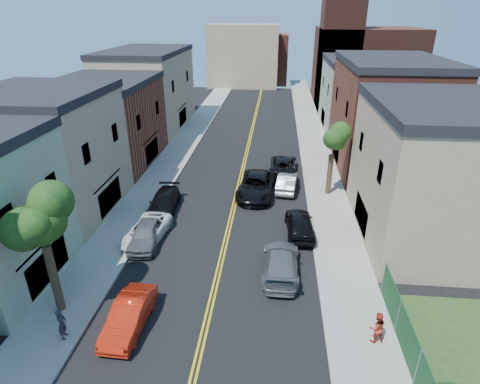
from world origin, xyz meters
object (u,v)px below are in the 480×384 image
(black_car_left, at_px, (164,202))
(dark_car_right_far, at_px, (283,165))
(white_pickup, at_px, (147,231))
(red_sedan, at_px, (129,315))
(silver_car_right, at_px, (287,182))
(black_car_right, at_px, (300,224))
(grey_car_right, at_px, (281,262))
(black_suv_lane, at_px, (256,186))
(pedestrian_left, at_px, (62,324))
(pedestrian_right, at_px, (377,327))
(grey_car_left, at_px, (146,234))

(black_car_left, bearing_deg, dark_car_right_far, 40.94)
(white_pickup, distance_m, dark_car_right_far, 16.49)
(red_sedan, bearing_deg, silver_car_right, 67.06)
(red_sedan, bearing_deg, white_pickup, 103.77)
(black_car_left, bearing_deg, black_car_right, -16.15)
(grey_car_right, height_order, black_suv_lane, black_suv_lane)
(pedestrian_left, bearing_deg, pedestrian_right, -96.42)
(black_car_left, distance_m, black_car_right, 10.97)
(pedestrian_right, bearing_deg, grey_car_left, -43.82)
(silver_car_right, height_order, dark_car_right_far, dark_car_right_far)
(grey_car_right, distance_m, pedestrian_left, 12.26)
(red_sedan, xyz_separation_m, white_pickup, (-1.70, 8.18, -0.05))
(grey_car_left, xyz_separation_m, black_car_right, (10.53, 2.31, 0.02))
(black_car_right, distance_m, black_suv_lane, 7.08)
(white_pickup, distance_m, grey_car_left, 0.54)
(red_sedan, height_order, pedestrian_left, pedestrian_left)
(grey_car_left, relative_size, silver_car_right, 1.00)
(grey_car_right, distance_m, silver_car_right, 12.30)
(grey_car_left, xyz_separation_m, pedestrian_left, (-1.34, -8.79, 0.19))
(black_car_left, xyz_separation_m, pedestrian_left, (-1.20, -13.66, 0.24))
(grey_car_right, relative_size, dark_car_right_far, 0.96)
(black_car_left, distance_m, black_suv_lane, 8.05)
(dark_car_right_far, bearing_deg, pedestrian_right, 103.74)
(silver_car_right, bearing_deg, grey_car_right, 93.61)
(black_car_left, xyz_separation_m, pedestrian_right, (13.84, -12.47, 0.25))
(red_sedan, relative_size, grey_car_right, 0.84)
(grey_car_left, height_order, grey_car_right, grey_car_left)
(pedestrian_left, bearing_deg, dark_car_right_far, -36.25)
(black_car_right, bearing_deg, grey_car_right, 70.33)
(black_car_left, relative_size, pedestrian_right, 3.04)
(grey_car_right, xyz_separation_m, pedestrian_right, (4.54, -5.13, 0.22))
(grey_car_right, xyz_separation_m, silver_car_right, (0.55, 12.29, -0.01))
(black_suv_lane, bearing_deg, black_car_left, -148.90)
(grey_car_left, xyz_separation_m, black_suv_lane, (7.06, 8.48, 0.10))
(red_sedan, xyz_separation_m, pedestrian_right, (12.14, 0.08, 0.25))
(black_car_left, bearing_deg, grey_car_left, -91.04)
(red_sedan, xyz_separation_m, silver_car_right, (8.15, 17.50, 0.03))
(grey_car_left, bearing_deg, pedestrian_left, -101.93)
(red_sedan, bearing_deg, pedestrian_right, 2.40)
(dark_car_right_far, bearing_deg, black_car_right, 98.00)
(grey_car_left, distance_m, silver_car_right, 13.81)
(red_sedan, distance_m, pedestrian_right, 12.14)
(pedestrian_left, bearing_deg, grey_car_left, -19.61)
(black_suv_lane, relative_size, pedestrian_left, 3.84)
(red_sedan, distance_m, black_car_right, 13.42)
(black_car_right, relative_size, pedestrian_right, 2.84)
(silver_car_right, xyz_separation_m, black_suv_lane, (-2.65, -1.35, 0.12))
(silver_car_right, bearing_deg, black_car_right, 102.41)
(grey_car_right, distance_m, dark_car_right_far, 16.43)
(dark_car_right_far, xyz_separation_m, pedestrian_right, (4.30, -21.55, 0.22))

